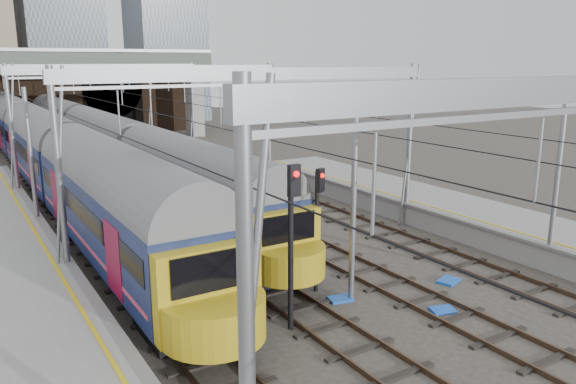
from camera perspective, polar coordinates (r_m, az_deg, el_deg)
ground at (r=18.69m, az=10.27°, el=-12.80°), size 160.00×160.00×0.00m
platform_left at (r=16.71m, az=-24.63°, el=-15.04°), size 4.32×55.00×1.12m
tracks at (r=30.73m, az=-8.67°, el=-2.25°), size 14.40×80.00×0.22m
overhead_line at (r=35.75m, az=-13.21°, el=10.36°), size 16.80×80.00×8.00m
retaining_wall at (r=65.66m, az=-20.63°, el=9.06°), size 28.00×2.75×9.00m
overbridge at (r=59.46m, az=-21.04°, el=11.52°), size 28.00×3.00×9.25m
train_main at (r=48.14m, az=-20.25°, el=5.62°), size 2.73×63.20×4.72m
train_second at (r=39.37m, az=-23.48°, el=4.06°), size 3.01×52.14×5.11m
signal_near_left at (r=16.68m, az=0.39°, el=-3.75°), size 0.38×0.48×5.22m
signal_near_centre at (r=19.66m, az=3.05°, el=-2.26°), size 0.37×0.46×4.54m
equip_cover_a at (r=19.74m, az=15.41°, el=-11.47°), size 0.93×0.78×0.09m
equip_cover_b at (r=19.94m, az=5.32°, el=-10.76°), size 0.91×0.73×0.09m
equip_cover_c at (r=22.21m, az=15.98°, el=-8.66°), size 1.03×0.87×0.10m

